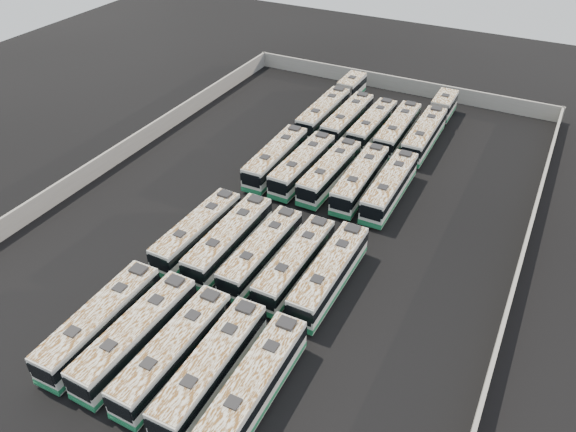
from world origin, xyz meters
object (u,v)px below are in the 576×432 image
at_px(bus_back_center, 372,125).
at_px(bus_back_far_right, 431,125).
at_px(bus_midback_far_right, 390,187).
at_px(bus_front_right, 212,367).
at_px(bus_midfront_far_right, 329,274).
at_px(bus_front_far_left, 101,322).
at_px(bus_midfront_left, 229,239).
at_px(bus_midback_center, 330,172).
at_px(bus_back_far_left, 333,104).
at_px(bus_front_center, 174,352).
at_px(bus_midback_far_left, 276,158).
at_px(bus_midfront_center, 261,252).
at_px(bus_midfront_far_left, 198,231).
at_px(bus_front_far_right, 254,387).
at_px(bus_midfront_right, 295,263).
at_px(bus_midback_right, 360,179).
at_px(bus_back_right, 398,130).
at_px(bus_back_left, 348,119).
at_px(bus_front_left, 136,335).
at_px(bus_midback_left, 303,165).

relative_size(bus_back_center, bus_back_far_right, 0.63).
bearing_deg(bus_back_center, bus_midback_far_right, -61.50).
relative_size(bus_front_right, bus_midfront_far_right, 1.01).
height_order(bus_front_far_left, bus_midfront_left, bus_midfront_left).
distance_m(bus_midback_center, bus_back_far_left, 17.41).
distance_m(bus_front_center, bus_back_center, 40.86).
bearing_deg(bus_midback_far_left, bus_midfront_center, -67.43).
relative_size(bus_midback_center, bus_back_far_right, 0.64).
bearing_deg(bus_midfront_far_left, bus_back_center, 77.75).
bearing_deg(bus_back_far_right, bus_midfront_far_left, -113.40).
distance_m(bus_front_far_right, bus_midfront_far_right, 12.86).
bearing_deg(bus_back_far_left, bus_front_center, -81.44).
bearing_deg(bus_midback_far_left, bus_front_far_left, -91.33).
distance_m(bus_front_center, bus_front_right, 3.24).
bearing_deg(bus_front_far_left, bus_front_right, 0.64).
height_order(bus_midfront_right, bus_midback_right, bus_midback_right).
xyz_separation_m(bus_midfront_left, bus_back_right, (6.69, 27.98, -0.01)).
relative_size(bus_midfront_right, bus_back_center, 1.00).
bearing_deg(bus_midfront_center, bus_back_left, 97.50).
height_order(bus_midfront_left, bus_midfront_far_right, bus_midfront_left).
distance_m(bus_front_left, bus_midback_center, 28.24).
distance_m(bus_midback_far_right, bus_back_far_right, 16.03).
xyz_separation_m(bus_midfront_far_left, bus_midback_left, (3.39, 15.28, 0.05)).
xyz_separation_m(bus_midback_far_right, bus_back_right, (-3.37, 12.78, -0.00)).
xyz_separation_m(bus_front_left, bus_back_far_left, (-3.32, 44.15, -0.00)).
xyz_separation_m(bus_midback_left, bus_back_far_right, (9.89, 16.19, -0.00)).
distance_m(bus_front_far_left, bus_back_left, 41.22).
bearing_deg(bus_front_right, bus_midback_far_right, 82.06).
xyz_separation_m(bus_front_far_right, bus_back_left, (-9.99, 40.86, -0.02)).
xyz_separation_m(bus_midfront_far_right, bus_back_far_left, (-13.30, 31.28, 0.01)).
bearing_deg(bus_back_right, bus_back_far_right, 44.04).
bearing_deg(bus_back_center, bus_midfront_far_left, -102.55).
height_order(bus_midfront_right, bus_back_far_left, bus_back_far_left).
bearing_deg(bus_front_left, bus_midback_left, 90.99).
xyz_separation_m(bus_front_left, bus_back_right, (6.69, 40.92, -0.01)).
distance_m(bus_front_left, bus_back_far_right, 45.28).
bearing_deg(bus_back_far_right, bus_front_center, -98.92).
relative_size(bus_front_left, bus_midback_left, 1.01).
height_order(bus_midfront_right, bus_back_center, bus_midfront_right).
relative_size(bus_front_far_right, bus_back_left, 1.01).
height_order(bus_front_far_right, bus_midback_right, bus_front_far_right).
xyz_separation_m(bus_midfront_left, bus_back_center, (3.44, 27.91, -0.07)).
distance_m(bus_front_left, bus_back_far_left, 44.27).
xyz_separation_m(bus_midfront_far_left, bus_midfront_far_right, (13.33, 0.17, 0.06)).
relative_size(bus_midback_center, bus_back_far_left, 0.63).
bearing_deg(bus_midback_far_left, bus_back_far_left, 88.76).
relative_size(bus_front_far_right, bus_midback_center, 1.03).
height_order(bus_midfront_right, bus_midback_far_right, bus_midback_far_right).
bearing_deg(bus_midback_far_left, bus_back_left, 73.93).
bearing_deg(bus_front_left, bus_front_far_right, 1.12).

